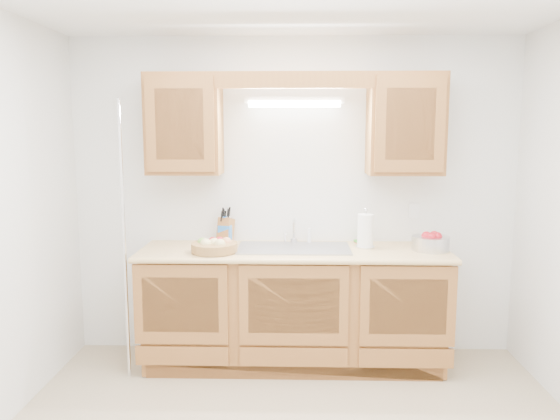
{
  "coord_description": "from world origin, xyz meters",
  "views": [
    {
      "loc": [
        0.0,
        -2.81,
        1.77
      ],
      "look_at": [
        -0.1,
        0.85,
        1.24
      ],
      "focal_mm": 35.0,
      "sensor_mm": 36.0,
      "label": 1
    }
  ],
  "objects_px": {
    "paper_towel": "(365,231)",
    "knife_block": "(226,230)",
    "apple_bowl": "(431,242)",
    "fruit_basket": "(214,246)"
  },
  "relations": [
    {
      "from": "paper_towel",
      "to": "apple_bowl",
      "type": "distance_m",
      "value": 0.48
    },
    {
      "from": "paper_towel",
      "to": "fruit_basket",
      "type": "bearing_deg",
      "value": -170.5
    },
    {
      "from": "knife_block",
      "to": "apple_bowl",
      "type": "relative_size",
      "value": 0.85
    },
    {
      "from": "fruit_basket",
      "to": "paper_towel",
      "type": "xyz_separation_m",
      "value": [
        1.12,
        0.19,
        0.08
      ]
    },
    {
      "from": "fruit_basket",
      "to": "apple_bowl",
      "type": "xyz_separation_m",
      "value": [
        1.59,
        0.1,
        0.02
      ]
    },
    {
      "from": "fruit_basket",
      "to": "paper_towel",
      "type": "distance_m",
      "value": 1.14
    },
    {
      "from": "knife_block",
      "to": "paper_towel",
      "type": "bearing_deg",
      "value": 9.1
    },
    {
      "from": "paper_towel",
      "to": "apple_bowl",
      "type": "relative_size",
      "value": 0.89
    },
    {
      "from": "paper_towel",
      "to": "knife_block",
      "type": "bearing_deg",
      "value": 171.91
    },
    {
      "from": "fruit_basket",
      "to": "apple_bowl",
      "type": "distance_m",
      "value": 1.6
    }
  ]
}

